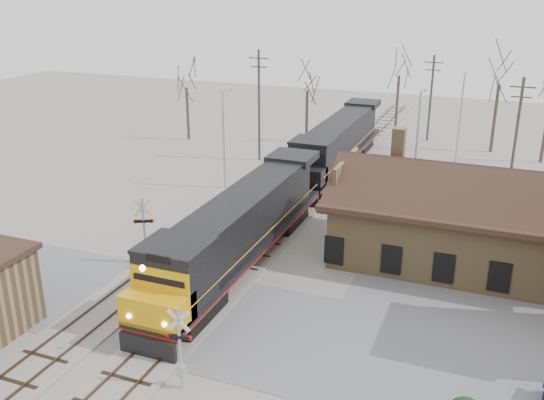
{
  "coord_description": "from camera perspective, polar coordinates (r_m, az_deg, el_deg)",
  "views": [
    {
      "loc": [
        14.35,
        -24.53,
        16.84
      ],
      "look_at": [
        1.04,
        9.0,
        3.61
      ],
      "focal_mm": 40.0,
      "sensor_mm": 36.0,
      "label": 1
    }
  ],
  "objects": [
    {
      "name": "tree_b",
      "position": [
        65.39,
        3.36,
        11.0
      ],
      "size": [
        3.73,
        3.73,
        9.13
      ],
      "color": "#382D23",
      "rests_on": "ground"
    },
    {
      "name": "track_siding",
      "position": [
        46.9,
        -3.59,
        -0.86
      ],
      "size": [
        3.4,
        90.0,
        0.24
      ],
      "color": "gray",
      "rests_on": "ground"
    },
    {
      "name": "locomotive_trailing",
      "position": [
        56.03,
        6.1,
        5.2
      ],
      "size": [
        3.21,
        21.51,
        4.52
      ],
      "color": "black",
      "rests_on": "ground"
    },
    {
      "name": "ground",
      "position": [
        33.03,
        -7.59,
        -10.71
      ],
      "size": [
        140.0,
        140.0,
        0.0
      ],
      "primitive_type": "plane",
      "color": "gray",
      "rests_on": "ground"
    },
    {
      "name": "streetlight_b",
      "position": [
        46.02,
        13.46,
        4.91
      ],
      "size": [
        0.25,
        2.04,
        9.3
      ],
      "color": "#A5A8AD",
      "rests_on": "ground"
    },
    {
      "name": "utility_pole_a",
      "position": [
        58.58,
        -1.23,
        9.03
      ],
      "size": [
        2.0,
        0.24,
        10.65
      ],
      "color": "#382D23",
      "rests_on": "ground"
    },
    {
      "name": "utility_pole_c",
      "position": [
        53.81,
        22.01,
        5.91
      ],
      "size": [
        2.0,
        0.24,
        9.48
      ],
      "color": "#382D23",
      "rests_on": "ground"
    },
    {
      "name": "tree_a",
      "position": [
        67.16,
        -8.09,
        11.2
      ],
      "size": [
        3.81,
        3.81,
        9.32
      ],
      "color": "#382D23",
      "rests_on": "ground"
    },
    {
      "name": "utility_pole_b",
      "position": [
        68.43,
        14.72,
        9.4
      ],
      "size": [
        2.0,
        0.24,
        9.28
      ],
      "color": "#382D23",
      "rests_on": "ground"
    },
    {
      "name": "road",
      "position": [
        33.03,
        -7.6,
        -10.69
      ],
      "size": [
        60.0,
        9.0,
        0.03
      ],
      "primitive_type": "cube",
      "color": "slate",
      "rests_on": "ground"
    },
    {
      "name": "tree_d",
      "position": [
        65.16,
        20.71,
        11.17
      ],
      "size": [
        4.65,
        4.65,
        11.38
      ],
      "color": "#382D23",
      "rests_on": "ground"
    },
    {
      "name": "locomotive_lead",
      "position": [
        36.58,
        -3.31,
        -2.96
      ],
      "size": [
        3.21,
        21.51,
        4.78
      ],
      "color": "black",
      "rests_on": "ground"
    },
    {
      "name": "tree_c",
      "position": [
        72.89,
        11.93,
        12.18
      ],
      "size": [
        4.18,
        4.18,
        10.24
      ],
      "color": "#382D23",
      "rests_on": "ground"
    },
    {
      "name": "depot",
      "position": [
        39.35,
        16.67,
        -2.27
      ],
      "size": [
        15.2,
        9.31,
        7.9
      ],
      "color": "olive",
      "rests_on": "ground"
    },
    {
      "name": "streetlight_c",
      "position": [
        60.41,
        17.34,
        7.8
      ],
      "size": [
        0.25,
        2.04,
        8.68
      ],
      "color": "#A5A8AD",
      "rests_on": "ground"
    },
    {
      "name": "track_main",
      "position": [
        45.28,
        1.57,
        -1.62
      ],
      "size": [
        3.4,
        90.0,
        0.24
      ],
      "color": "gray",
      "rests_on": "ground"
    },
    {
      "name": "crossbuck_near",
      "position": [
        26.93,
        -8.63,
        -13.89
      ],
      "size": [
        1.13,
        0.3,
        3.97
      ],
      "rotation": [
        0.0,
        0.0,
        0.15
      ],
      "color": "#A5A8AD",
      "rests_on": "ground"
    },
    {
      "name": "streetlight_a",
      "position": [
        50.82,
        -4.51,
        6.23
      ],
      "size": [
        0.25,
        2.04,
        8.31
      ],
      "color": "#A5A8AD",
      "rests_on": "ground"
    },
    {
      "name": "crossbuck_far",
      "position": [
        38.17,
        -11.91,
        -3.11
      ],
      "size": [
        1.18,
        0.61,
        4.44
      ],
      "rotation": [
        0.0,
        0.0,
        3.58
      ],
      "color": "#A5A8AD",
      "rests_on": "ground"
    }
  ]
}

